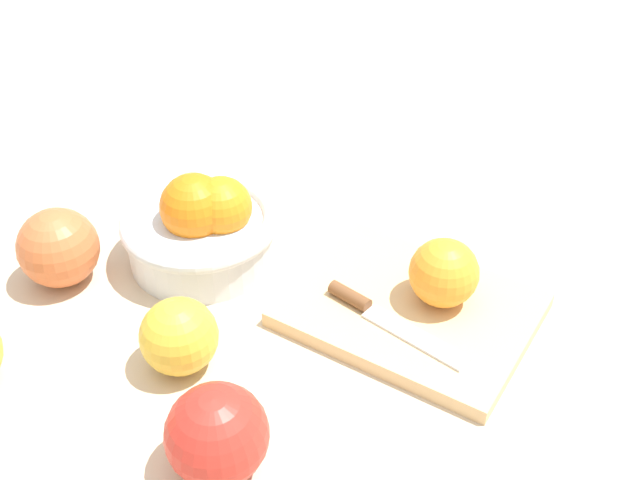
{
  "coord_description": "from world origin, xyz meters",
  "views": [
    {
      "loc": [
        0.22,
        -0.47,
        0.53
      ],
      "look_at": [
        0.02,
        0.13,
        0.04
      ],
      "focal_mm": 43.42,
      "sensor_mm": 36.0,
      "label": 1
    }
  ],
  "objects": [
    {
      "name": "ground_plane",
      "position": [
        0.0,
        0.0,
        0.0
      ],
      "size": [
        2.4,
        2.4,
        0.0
      ],
      "primitive_type": "plane",
      "color": "beige"
    },
    {
      "name": "knife",
      "position": [
        0.1,
        0.06,
        0.02
      ],
      "size": [
        0.15,
        0.07,
        0.01
      ],
      "color": "silver",
      "rests_on": "cutting_board"
    },
    {
      "name": "bowl",
      "position": [
        -0.1,
        0.11,
        0.04
      ],
      "size": [
        0.17,
        0.17,
        0.1
      ],
      "color": "silver",
      "rests_on": "ground_plane"
    },
    {
      "name": "cutting_board",
      "position": [
        0.13,
        0.09,
        0.01
      ],
      "size": [
        0.27,
        0.23,
        0.02
      ],
      "primitive_type": "cube",
      "rotation": [
        0.0,
        0.0,
        -0.24
      ],
      "color": "#DBB77F",
      "rests_on": "ground_plane"
    },
    {
      "name": "apple_front_left",
      "position": [
        -0.06,
        -0.04,
        0.04
      ],
      "size": [
        0.07,
        0.07,
        0.07
      ],
      "primitive_type": "sphere",
      "color": "gold",
      "rests_on": "ground_plane"
    },
    {
      "name": "apple_mid_left",
      "position": [
        -0.23,
        0.03,
        0.04
      ],
      "size": [
        0.08,
        0.08,
        0.08
      ],
      "primitive_type": "sphere",
      "color": "#CC6638",
      "rests_on": "ground_plane"
    },
    {
      "name": "orange_on_board",
      "position": [
        0.16,
        0.1,
        0.05
      ],
      "size": [
        0.07,
        0.07,
        0.07
      ],
      "primitive_type": "sphere",
      "color": "orange",
      "rests_on": "cutting_board"
    },
    {
      "name": "apple_front_center",
      "position": [
        0.02,
        -0.14,
        0.04
      ],
      "size": [
        0.08,
        0.08,
        0.08
      ],
      "primitive_type": "sphere",
      "color": "red",
      "rests_on": "ground_plane"
    }
  ]
}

